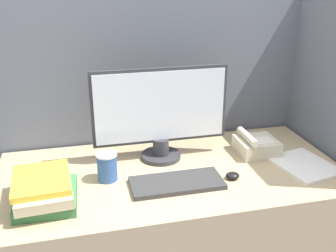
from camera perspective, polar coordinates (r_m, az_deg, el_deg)
The scene contains 10 objects.
cubicle_panel_rear at distance 2.09m, azimuth -2.11°, elevation -1.12°, with size 1.90×0.04×1.50m.
cubicle_panel_right at distance 2.08m, azimuth 22.05°, elevation -2.94°, with size 0.04×0.79×1.50m.
desk at distance 1.94m, azimuth 0.55°, elevation -16.12°, with size 1.50×0.73×0.74m.
monitor at distance 1.77m, azimuth -1.09°, elevation 1.64°, with size 0.62×0.18×0.43m.
keyboard at distance 1.63m, azimuth 1.28°, elevation -8.26°, with size 0.38×0.17×0.02m.
mouse at distance 1.69m, azimuth 9.35°, elevation -7.13°, with size 0.06×0.05×0.03m.
coffee_cup at distance 1.66m, azimuth -8.83°, elevation -5.86°, with size 0.09×0.09×0.12m.
book_stack at distance 1.57m, azimuth -17.49°, elevation -8.89°, with size 0.24×0.30×0.11m.
desk_telephone at distance 1.92m, azimuth 12.61°, elevation -2.77°, with size 0.18×0.18×0.11m.
paper_pile at distance 1.88m, azimuth 19.15°, elevation -5.37°, with size 0.28×0.32×0.01m.
Camera 1 is at (-0.38, -1.12, 1.56)m, focal length 42.00 mm.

